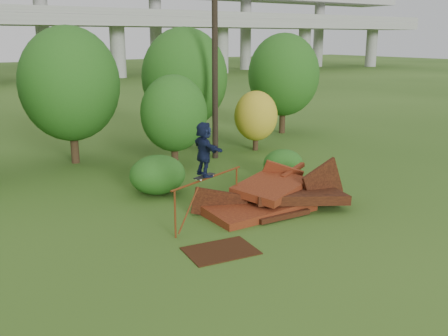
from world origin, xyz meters
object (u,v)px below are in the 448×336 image
skater (204,149)px  utility_pole (215,46)px  flat_plate (221,251)px  scrap_pile (273,197)px

skater → utility_pole: (5.03, 7.50, 2.93)m
skater → utility_pole: 9.50m
skater → flat_plate: (-0.71, -2.05, -2.42)m
utility_pole → scrap_pile: bearing=-106.7°
scrap_pile → utility_pole: bearing=73.3°
flat_plate → skater: bearing=71.0°
flat_plate → scrap_pile: bearing=31.1°
skater → scrap_pile: bearing=-85.4°
flat_plate → utility_pole: size_ratio=0.18×
scrap_pile → flat_plate: 4.11m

